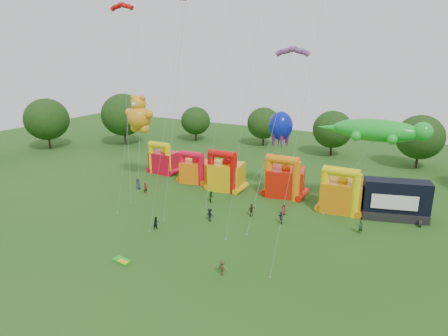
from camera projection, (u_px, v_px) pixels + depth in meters
The scene contains 24 objects.
ground at pixel (122, 267), 41.70m from camera, with size 160.00×160.00×0.00m, color #1E5016.
tree_ring at pixel (113, 208), 40.99m from camera, with size 125.17×127.29×12.07m.
bouncy_castle_0 at pixel (164, 161), 73.28m from camera, with size 4.83×3.93×6.00m.
bouncy_castle_1 at pixel (195, 170), 68.14m from camera, with size 5.60×4.87×5.61m.
bouncy_castle_2 at pixel (226, 174), 64.21m from camera, with size 5.63×4.73×6.79m.
bouncy_castle_3 at pixel (285, 180), 61.52m from camera, with size 6.49×5.64×6.74m.
bouncy_castle_4 at pixel (341, 194), 55.61m from camera, with size 5.91×4.95×6.74m.
stage_trailer at pixel (396, 200), 53.21m from camera, with size 8.89×5.20×5.33m.
teddy_bear_kite at pixel (139, 142), 65.18m from camera, with size 5.56×6.80×14.97m.
gecko_kite at pixel (359, 159), 53.70m from camera, with size 14.76×6.67×13.22m.
octopus_kite at pixel (265, 160), 61.28m from camera, with size 6.19×7.47×12.97m.
parafoil_kites at pixel (160, 111), 56.14m from camera, with size 30.59×11.63×29.93m.
diamond_kites at pixel (206, 106), 48.25m from camera, with size 27.35×19.77×35.81m.
folded_kite_bundle at pixel (122, 261), 42.69m from camera, with size 2.12×1.31×0.31m.
spectator_0 at pixel (138, 184), 64.83m from camera, with size 0.91×0.59×1.87m, color #262640.
spectator_1 at pixel (146, 188), 62.89m from camera, with size 0.65×0.43×1.79m, color maroon.
spectator_2 at pixel (211, 197), 59.32m from camera, with size 0.82×0.64×1.68m, color #183D1E.
spectator_3 at pixel (210, 215), 52.70m from camera, with size 1.13×0.65×1.74m, color black.
spectator_4 at pixel (252, 210), 54.16m from camera, with size 1.09×0.45×1.85m, color #373016.
spectator_5 at pixel (281, 218), 52.02m from camera, with size 1.47×0.47×1.58m, color #27223A.
spectator_6 at pixel (284, 209), 54.74m from camera, with size 0.79×0.51×1.61m, color brown.
spectator_7 at pixel (361, 227), 49.04m from camera, with size 0.64×0.42×1.75m, color #183C25.
spectator_8 at pixel (156, 223), 50.31m from camera, with size 0.82×0.64×1.68m, color black.
spectator_9 at pixel (222, 268), 40.05m from camera, with size 1.05×0.60×1.62m, color #44361B.
Camera 1 is at (26.83, -27.67, 21.82)m, focal length 32.00 mm.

